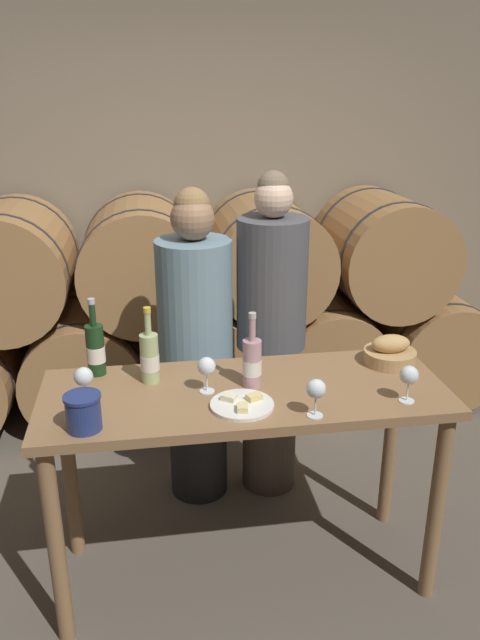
{
  "coord_description": "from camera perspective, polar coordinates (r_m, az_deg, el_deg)",
  "views": [
    {
      "loc": [
        -0.36,
        -2.19,
        2.04
      ],
      "look_at": [
        0.0,
        0.12,
        1.16
      ],
      "focal_mm": 35.0,
      "sensor_mm": 36.0,
      "label": 1
    }
  ],
  "objects": [
    {
      "name": "ground_plane",
      "position": [
        3.02,
        0.39,
        -21.89
      ],
      "size": [
        10.0,
        10.0,
        0.0
      ],
      "primitive_type": "plane",
      "color": "#564F44"
    },
    {
      "name": "stone_wall_back",
      "position": [
        4.34,
        -4.17,
        14.84
      ],
      "size": [
        10.0,
        0.12,
        3.2
      ],
      "color": "gray",
      "rests_on": "ground_plane"
    },
    {
      "name": "barrel_stack",
      "position": [
        4.03,
        -3.17,
        0.6
      ],
      "size": [
        3.85,
        0.84,
        1.4
      ],
      "color": "#9E7042",
      "rests_on": "ground_plane"
    },
    {
      "name": "tasting_table",
      "position": [
        2.56,
        0.43,
        -9.15
      ],
      "size": [
        1.61,
        0.62,
        0.91
      ],
      "color": "olive",
      "rests_on": "ground_plane"
    },
    {
      "name": "person_left",
      "position": [
        3.1,
        -4.05,
        -2.74
      ],
      "size": [
        0.37,
        0.37,
        1.61
      ],
      "color": "#232326",
      "rests_on": "ground_plane"
    },
    {
      "name": "person_right",
      "position": [
        3.13,
        2.85,
        -1.68
      ],
      "size": [
        0.35,
        0.35,
        1.68
      ],
      "color": "#4C4238",
      "rests_on": "ground_plane"
    },
    {
      "name": "wine_bottle_red",
      "position": [
        2.65,
        -13.07,
        -2.61
      ],
      "size": [
        0.08,
        0.08,
        0.33
      ],
      "color": "#193819",
      "rests_on": "tasting_table"
    },
    {
      "name": "wine_bottle_white",
      "position": [
        2.54,
        -8.27,
        -3.4
      ],
      "size": [
        0.08,
        0.08,
        0.32
      ],
      "color": "#ADBC7F",
      "rests_on": "tasting_table"
    },
    {
      "name": "wine_bottle_rose",
      "position": [
        2.48,
        1.11,
        -3.88
      ],
      "size": [
        0.08,
        0.08,
        0.31
      ],
      "color": "#BC8E93",
      "rests_on": "tasting_table"
    },
    {
      "name": "blue_crock",
      "position": [
        2.26,
        -14.14,
        -8.05
      ],
      "size": [
        0.13,
        0.13,
        0.13
      ],
      "color": "navy",
      "rests_on": "tasting_table"
    },
    {
      "name": "bread_basket",
      "position": [
        2.78,
        13.54,
        -2.93
      ],
      "size": [
        0.23,
        0.23,
        0.13
      ],
      "color": "tan",
      "rests_on": "tasting_table"
    },
    {
      "name": "cheese_plate",
      "position": [
        2.36,
        0.18,
        -7.71
      ],
      "size": [
        0.24,
        0.24,
        0.04
      ],
      "color": "white",
      "rests_on": "tasting_table"
    },
    {
      "name": "wine_glass_far_left",
      "position": [
        2.42,
        -14.11,
        -5.14
      ],
      "size": [
        0.07,
        0.07,
        0.15
      ],
      "color": "white",
      "rests_on": "tasting_table"
    },
    {
      "name": "wine_glass_left",
      "position": [
        2.43,
        -3.08,
        -4.33
      ],
      "size": [
        0.07,
        0.07,
        0.15
      ],
      "color": "white",
      "rests_on": "tasting_table"
    },
    {
      "name": "wine_glass_center",
      "position": [
        2.27,
        6.96,
        -6.36
      ],
      "size": [
        0.07,
        0.07,
        0.15
      ],
      "color": "white",
      "rests_on": "tasting_table"
    },
    {
      "name": "wine_glass_right",
      "position": [
        2.44,
        15.2,
        -4.98
      ],
      "size": [
        0.07,
        0.07,
        0.15
      ],
      "color": "white",
      "rests_on": "tasting_table"
    }
  ]
}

